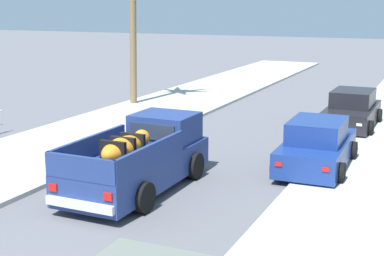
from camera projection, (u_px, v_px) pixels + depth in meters
sidewalk_left at (81, 137)px, 20.60m from camera, size 4.86×60.00×0.12m
curb_left at (105, 140)px, 20.19m from camera, size 0.16×60.00×0.10m
curb_right at (355, 170)px, 16.62m from camera, size 0.16×60.00×0.10m
pickup_truck at (141, 159)px, 14.97m from camera, size 2.24×5.22×1.80m
car_right_near at (317, 146)px, 16.70m from camera, size 2.10×4.29×1.54m
car_left_mid at (352, 111)px, 22.28m from camera, size 2.05×4.27×1.54m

